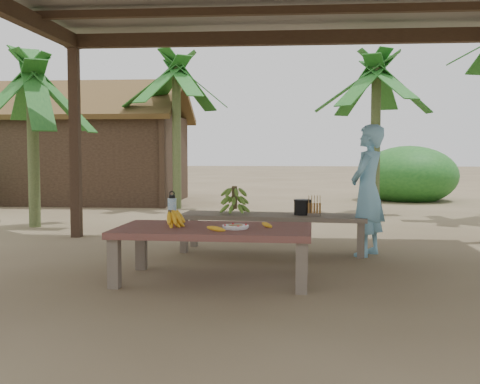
# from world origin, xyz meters

# --- Properties ---
(ground) EXTENTS (80.00, 80.00, 0.00)m
(ground) POSITION_xyz_m (0.00, 0.00, 0.00)
(ground) COLOR brown
(ground) RESTS_ON ground
(work_table) EXTENTS (1.83, 1.06, 0.50)m
(work_table) POSITION_xyz_m (-0.51, -0.32, 0.43)
(work_table) COLOR brown
(work_table) RESTS_ON ground
(bench) EXTENTS (2.25, 0.81, 0.45)m
(bench) POSITION_xyz_m (-0.02, 1.30, 0.39)
(bench) COLOR brown
(bench) RESTS_ON ground
(ripe_banana_bunch) EXTENTS (0.30, 0.26, 0.17)m
(ripe_banana_bunch) POSITION_xyz_m (-0.94, -0.29, 0.58)
(ripe_banana_bunch) COLOR yellow
(ripe_banana_bunch) RESTS_ON work_table
(plate) EXTENTS (0.24, 0.24, 0.04)m
(plate) POSITION_xyz_m (-0.30, -0.41, 0.52)
(plate) COLOR white
(plate) RESTS_ON work_table
(loose_banana_front) EXTENTS (0.18, 0.08, 0.04)m
(loose_banana_front) POSITION_xyz_m (-0.46, -0.60, 0.52)
(loose_banana_front) COLOR yellow
(loose_banana_front) RESTS_ON work_table
(loose_banana_side) EXTENTS (0.13, 0.14, 0.04)m
(loose_banana_side) POSITION_xyz_m (-0.02, -0.28, 0.52)
(loose_banana_side) COLOR yellow
(loose_banana_side) RESTS_ON work_table
(water_flask) EXTENTS (0.09, 0.09, 0.32)m
(water_flask) POSITION_xyz_m (-0.97, -0.02, 0.63)
(water_flask) COLOR #3D89C0
(water_flask) RESTS_ON work_table
(green_banana_stalk) EXTENTS (0.33, 0.33, 0.35)m
(green_banana_stalk) POSITION_xyz_m (-0.49, 1.35, 0.62)
(green_banana_stalk) COLOR #598C2D
(green_banana_stalk) RESTS_ON bench
(cooking_pot) EXTENTS (0.20, 0.20, 0.17)m
(cooking_pot) POSITION_xyz_m (0.33, 1.30, 0.54)
(cooking_pot) COLOR black
(cooking_pot) RESTS_ON bench
(skewer_rack) EXTENTS (0.19, 0.10, 0.24)m
(skewer_rack) POSITION_xyz_m (0.47, 1.20, 0.57)
(skewer_rack) COLOR #A57F47
(skewer_rack) RESTS_ON bench
(woman) EXTENTS (0.58, 0.65, 1.51)m
(woman) POSITION_xyz_m (1.07, 1.15, 0.75)
(woman) COLOR #6DAECF
(woman) RESTS_ON ground
(hut) EXTENTS (4.40, 3.43, 2.85)m
(hut) POSITION_xyz_m (-4.50, 8.00, 1.10)
(hut) COLOR black
(hut) RESTS_ON ground
(banana_plant_n) EXTENTS (1.80, 1.80, 2.94)m
(banana_plant_n) POSITION_xyz_m (1.75, 5.65, 2.46)
(banana_plant_n) COLOR #596638
(banana_plant_n) RESTS_ON ground
(banana_plant_nw) EXTENTS (1.80, 1.80, 3.12)m
(banana_plant_nw) POSITION_xyz_m (-2.20, 6.51, 2.63)
(banana_plant_nw) COLOR #596638
(banana_plant_nw) RESTS_ON ground
(banana_plant_w) EXTENTS (1.80, 1.80, 2.61)m
(banana_plant_w) POSITION_xyz_m (-3.86, 3.33, 2.13)
(banana_plant_w) COLOR #596638
(banana_plant_w) RESTS_ON ground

